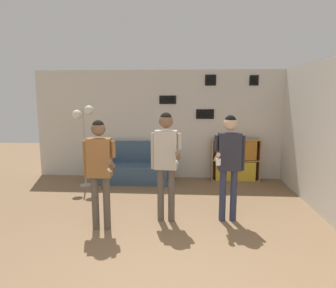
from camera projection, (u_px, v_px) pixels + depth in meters
wall_back at (181, 125)px, 7.50m from camera, size 7.38×0.08×2.70m
wall_right at (330, 140)px, 4.95m from camera, size 0.06×7.19×2.70m
couch at (135, 169)px, 7.34m from camera, size 1.70×0.80×0.94m
bookshelf at (235, 160)px, 7.34m from camera, size 1.16×0.30×1.03m
floor_lamp at (83, 123)px, 6.72m from camera, size 0.49×0.28×1.86m
person_player_foreground_left at (99, 163)px, 4.56m from camera, size 0.51×0.45×1.72m
person_player_foreground_center at (166, 154)px, 4.85m from camera, size 0.50×0.50×1.81m
person_watcher_holding_cup at (229, 156)px, 4.86m from camera, size 0.50×0.44×1.77m
bottle_on_floor at (103, 185)px, 6.69m from camera, size 0.07×0.07×0.25m
drinking_cup at (236, 137)px, 7.24m from camera, size 0.08×0.08×0.11m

